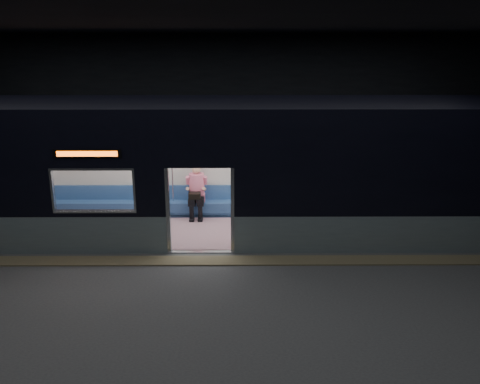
{
  "coord_description": "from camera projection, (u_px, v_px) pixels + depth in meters",
  "views": [
    {
      "loc": [
        0.84,
        -9.96,
        4.78
      ],
      "look_at": [
        0.92,
        2.3,
        1.11
      ],
      "focal_mm": 38.0,
      "sensor_mm": 36.0,
      "label": 1
    }
  ],
  "objects": [
    {
      "name": "metro_car",
      "position": [
        204.0,
        161.0,
        12.81
      ],
      "size": [
        18.0,
        3.04,
        3.35
      ],
      "color": "gray",
      "rests_on": "station_floor"
    },
    {
      "name": "tactile_strip",
      "position": [
        200.0,
        261.0,
        11.43
      ],
      "size": [
        22.8,
        0.5,
        0.03
      ],
      "primitive_type": "cube",
      "color": "#8C7F59",
      "rests_on": "station_floor"
    },
    {
      "name": "station_envelope",
      "position": [
        193.0,
        100.0,
        9.85
      ],
      "size": [
        24.0,
        14.0,
        5.0
      ],
      "color": "black",
      "rests_on": "station_floor"
    },
    {
      "name": "station_floor",
      "position": [
        198.0,
        272.0,
        10.91
      ],
      "size": [
        24.0,
        14.0,
        0.01
      ],
      "primitive_type": "cube",
      "color": "#47494C",
      "rests_on": "ground"
    },
    {
      "name": "handbag",
      "position": [
        195.0,
        196.0,
        13.85
      ],
      "size": [
        0.38,
        0.34,
        0.16
      ],
      "primitive_type": "cube",
      "rotation": [
        0.0,
        0.0,
        -0.23
      ],
      "color": "black",
      "rests_on": "passenger"
    },
    {
      "name": "passenger",
      "position": [
        197.0,
        188.0,
        14.06
      ],
      "size": [
        0.47,
        0.78,
        1.49
      ],
      "rotation": [
        0.0,
        0.0,
        0.11
      ],
      "color": "black",
      "rests_on": "metro_car"
    },
    {
      "name": "transit_map",
      "position": [
        299.0,
        163.0,
        14.19
      ],
      "size": [
        1.01,
        0.03,
        0.65
      ],
      "primitive_type": "cube",
      "color": "white",
      "rests_on": "metro_car"
    }
  ]
}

